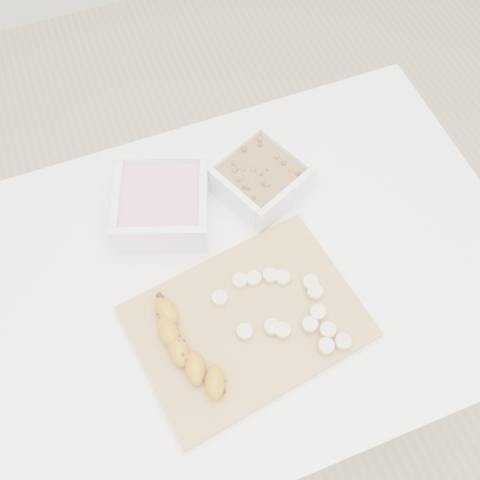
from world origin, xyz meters
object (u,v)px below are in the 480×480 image
object	(u,v)px
table	(245,290)
bowl_yogurt	(162,203)
bowl_granola	(260,178)
cutting_board	(247,322)
banana	(188,350)

from	to	relation	value
table	bowl_yogurt	distance (m)	0.24
bowl_yogurt	table	bearing A→B (deg)	-57.76
bowl_granola	cutting_board	world-z (taller)	bowl_granola
bowl_yogurt	bowl_granola	bearing A→B (deg)	-2.96
cutting_board	banana	size ratio (longest dim) A/B	1.96
bowl_yogurt	bowl_granola	distance (m)	0.19
table	cutting_board	xyz separation A→B (m)	(-0.03, -0.10, 0.10)
table	cutting_board	world-z (taller)	cutting_board
bowl_granola	table	bearing A→B (deg)	-119.90
bowl_granola	banana	xyz separation A→B (m)	(-0.23, -0.27, -0.00)
table	banana	bearing A→B (deg)	-142.01
table	bowl_granola	bearing A→B (deg)	60.10
cutting_board	banana	bearing A→B (deg)	-170.77
banana	bowl_granola	bearing A→B (deg)	46.05
table	banana	world-z (taller)	banana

